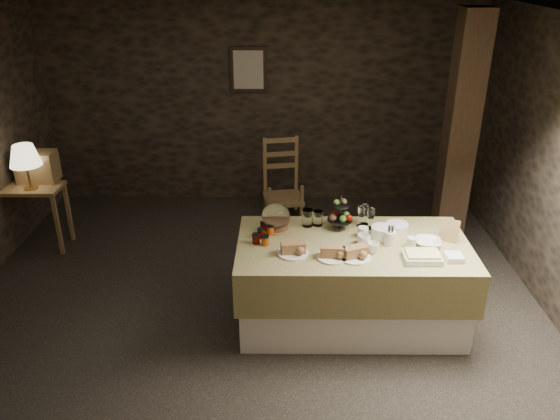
{
  "coord_description": "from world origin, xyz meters",
  "views": [
    {
      "loc": [
        0.3,
        -4.41,
        3.04
      ],
      "look_at": [
        0.26,
        0.2,
        0.88
      ],
      "focal_mm": 35.0,
      "sensor_mm": 36.0,
      "label": 1
    }
  ],
  "objects_px": {
    "buffet_table": "(351,277)",
    "chair": "(283,182)",
    "console_table": "(31,198)",
    "table_lamp": "(24,156)",
    "wine_rack": "(37,166)",
    "timber_column": "(459,138)",
    "fruit_stand": "(341,216)"
  },
  "relations": [
    {
      "from": "table_lamp",
      "to": "timber_column",
      "type": "bearing_deg",
      "value": 0.93
    },
    {
      "from": "table_lamp",
      "to": "chair",
      "type": "xyz_separation_m",
      "value": [
        2.74,
        0.93,
        -0.67
      ]
    },
    {
      "from": "console_table",
      "to": "wine_rack",
      "type": "height_order",
      "value": "wine_rack"
    },
    {
      "from": "fruit_stand",
      "to": "table_lamp",
      "type": "bearing_deg",
      "value": 162.49
    },
    {
      "from": "wine_rack",
      "to": "chair",
      "type": "xyz_separation_m",
      "value": [
        2.74,
        0.7,
        -0.47
      ]
    },
    {
      "from": "wine_rack",
      "to": "timber_column",
      "type": "bearing_deg",
      "value": -1.95
    },
    {
      "from": "wine_rack",
      "to": "timber_column",
      "type": "distance_m",
      "value": 4.61
    },
    {
      "from": "console_table",
      "to": "table_lamp",
      "type": "distance_m",
      "value": 0.51
    },
    {
      "from": "buffet_table",
      "to": "wine_rack",
      "type": "height_order",
      "value": "wine_rack"
    },
    {
      "from": "buffet_table",
      "to": "console_table",
      "type": "bearing_deg",
      "value": 158.23
    },
    {
      "from": "wine_rack",
      "to": "fruit_stand",
      "type": "relative_size",
      "value": 1.3
    },
    {
      "from": "chair",
      "to": "console_table",
      "type": "bearing_deg",
      "value": -172.57
    },
    {
      "from": "table_lamp",
      "to": "timber_column",
      "type": "distance_m",
      "value": 4.59
    },
    {
      "from": "wine_rack",
      "to": "table_lamp",
      "type": "bearing_deg",
      "value": -90.0
    },
    {
      "from": "table_lamp",
      "to": "buffet_table",
      "type": "bearing_deg",
      "value": -21.32
    },
    {
      "from": "console_table",
      "to": "fruit_stand",
      "type": "distance_m",
      "value": 3.49
    },
    {
      "from": "buffet_table",
      "to": "chair",
      "type": "relative_size",
      "value": 2.56
    },
    {
      "from": "console_table",
      "to": "fruit_stand",
      "type": "bearing_deg",
      "value": -18.05
    },
    {
      "from": "chair",
      "to": "table_lamp",
      "type": "bearing_deg",
      "value": -171.32
    },
    {
      "from": "console_table",
      "to": "table_lamp",
      "type": "relative_size",
      "value": 1.5
    },
    {
      "from": "table_lamp",
      "to": "wine_rack",
      "type": "xyz_separation_m",
      "value": [
        0.0,
        0.23,
        -0.2
      ]
    },
    {
      "from": "table_lamp",
      "to": "timber_column",
      "type": "height_order",
      "value": "timber_column"
    },
    {
      "from": "chair",
      "to": "wine_rack",
      "type": "bearing_deg",
      "value": -175.75
    },
    {
      "from": "buffet_table",
      "to": "table_lamp",
      "type": "height_order",
      "value": "table_lamp"
    },
    {
      "from": "timber_column",
      "to": "fruit_stand",
      "type": "distance_m",
      "value": 1.77
    },
    {
      "from": "chair",
      "to": "fruit_stand",
      "type": "bearing_deg",
      "value": -85.18
    },
    {
      "from": "chair",
      "to": "fruit_stand",
      "type": "distance_m",
      "value": 2.08
    },
    {
      "from": "wine_rack",
      "to": "timber_column",
      "type": "relative_size",
      "value": 0.16
    },
    {
      "from": "timber_column",
      "to": "fruit_stand",
      "type": "xyz_separation_m",
      "value": [
        -1.33,
        -1.1,
        -0.38
      ]
    },
    {
      "from": "chair",
      "to": "fruit_stand",
      "type": "height_order",
      "value": "fruit_stand"
    },
    {
      "from": "buffet_table",
      "to": "wine_rack",
      "type": "xyz_separation_m",
      "value": [
        -3.35,
        1.54,
        0.46
      ]
    },
    {
      "from": "wine_rack",
      "to": "chair",
      "type": "distance_m",
      "value": 2.86
    }
  ]
}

